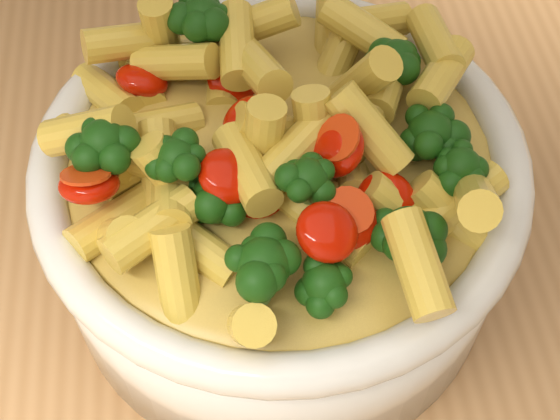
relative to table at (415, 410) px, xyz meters
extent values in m
cube|color=#AC7B4A|center=(0.00, 0.00, 0.08)|extent=(1.20, 0.80, 0.04)
cylinder|color=silver|center=(-0.08, 0.07, 0.15)|extent=(0.25, 0.25, 0.10)
ellipsoid|color=silver|center=(-0.08, 0.07, 0.12)|extent=(0.23, 0.23, 0.04)
torus|color=silver|center=(-0.08, 0.07, 0.20)|extent=(0.26, 0.26, 0.02)
ellipsoid|color=#EFC951|center=(-0.08, 0.07, 0.20)|extent=(0.22, 0.22, 0.02)
camera|label=1|loc=(-0.11, -0.18, 0.51)|focal=50.00mm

